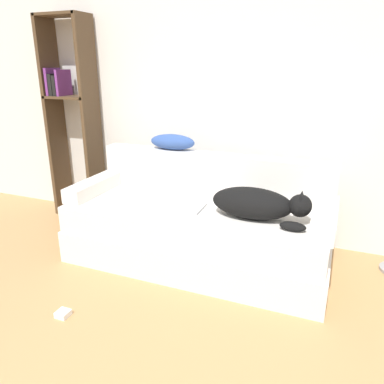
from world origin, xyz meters
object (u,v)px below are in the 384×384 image
couch (197,235)px  power_adapter (63,314)px  laptop (182,207)px  throw_pillow (173,142)px  bookshelf (70,109)px  dog (257,204)px

couch → power_adapter: size_ratio=25.31×
laptop → power_adapter: laptop is taller
throw_pillow → laptop: bearing=-57.5°
laptop → bookshelf: size_ratio=0.17×
throw_pillow → power_adapter: size_ratio=5.06×
power_adapter → dog: bearing=42.8°
couch → dog: 0.58m
dog → laptop: (-0.56, -0.01, -0.10)m
laptop → couch: bearing=29.0°
couch → dog: (0.46, -0.04, 0.34)m
bookshelf → couch: bearing=-18.4°
couch → laptop: (-0.09, -0.06, 0.24)m
laptop → throw_pillow: size_ratio=0.81×
dog → power_adapter: (-0.98, -0.90, -0.55)m
throw_pillow → bookshelf: bearing=173.4°
laptop → throw_pillow: (-0.27, 0.42, 0.39)m
dog → laptop: bearing=-178.7°
throw_pillow → power_adapter: 1.57m
laptop → throw_pillow: throw_pillow is taller
dog → bookshelf: bookshelf is taller
bookshelf → power_adapter: size_ratio=24.45×
dog → throw_pillow: 0.97m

